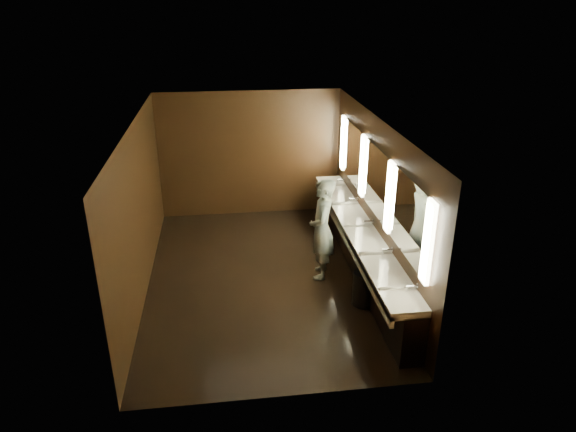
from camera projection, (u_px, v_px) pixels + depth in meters
name	position (u px, v px, depth m)	size (l,w,h in m)	color
floor	(262.00, 277.00, 9.23)	(6.00, 6.00, 0.00)	black
ceiling	(259.00, 123.00, 8.11)	(4.00, 6.00, 0.02)	#2D2D2B
wall_back	(250.00, 154.00, 11.39)	(4.00, 0.02, 2.80)	black
wall_front	(281.00, 303.00, 5.94)	(4.00, 0.02, 2.80)	black
wall_left	(139.00, 211.00, 8.43)	(0.02, 6.00, 2.80)	black
wall_right	(375.00, 199.00, 8.90)	(0.02, 6.00, 2.80)	black
sink_counter	(361.00, 247.00, 9.24)	(0.55, 5.40, 1.01)	black
mirror_band	(376.00, 181.00, 8.76)	(0.06, 5.03, 1.15)	#FFF8C2
person	(322.00, 229.00, 8.94)	(0.67, 0.44, 1.83)	#86ACC7
trash_bin	(364.00, 288.00, 8.33)	(0.37, 0.37, 0.58)	black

